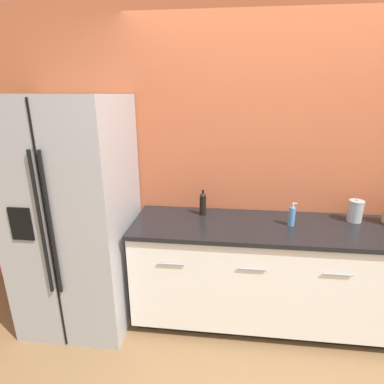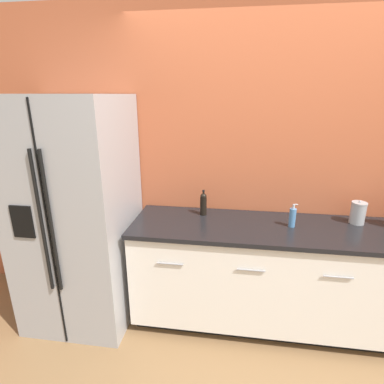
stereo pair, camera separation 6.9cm
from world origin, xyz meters
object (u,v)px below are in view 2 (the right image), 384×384
at_px(steel_canister, 358,213).
at_px(refrigerator, 78,214).
at_px(soap_dispenser, 292,217).
at_px(oil_bottle, 203,203).

bearing_deg(steel_canister, refrigerator, -173.95).
bearing_deg(soap_dispenser, oil_bottle, 168.52).
height_order(refrigerator, steel_canister, refrigerator).
height_order(oil_bottle, steel_canister, oil_bottle).
height_order(refrigerator, soap_dispenser, refrigerator).
relative_size(refrigerator, soap_dispenser, 10.05).
bearing_deg(oil_bottle, steel_canister, -0.15).
bearing_deg(oil_bottle, soap_dispenser, -11.48).
relative_size(oil_bottle, steel_canister, 1.14).
bearing_deg(refrigerator, oil_bottle, 13.38).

